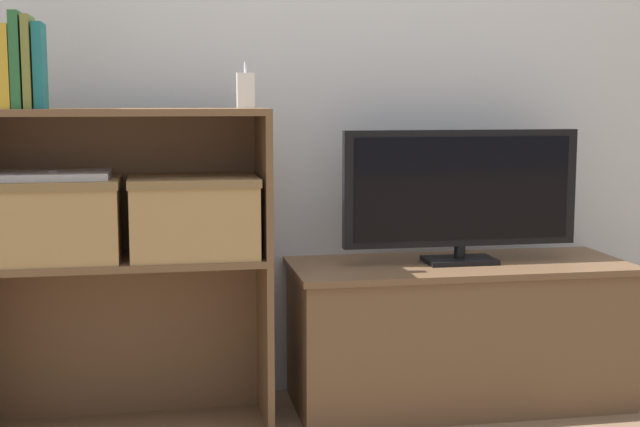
% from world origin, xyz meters
% --- Properties ---
extents(wall_back, '(10.00, 0.05, 2.40)m').
position_xyz_m(wall_back, '(0.00, 0.44, 1.20)').
color(wall_back, silver).
rests_on(wall_back, ground_plane).
extents(tv_stand, '(1.07, 0.43, 0.46)m').
position_xyz_m(tv_stand, '(0.46, 0.20, 0.23)').
color(tv_stand, brown).
rests_on(tv_stand, ground_plane).
extents(tv, '(0.75, 0.14, 0.42)m').
position_xyz_m(tv, '(0.46, 0.20, 0.68)').
color(tv, black).
rests_on(tv, tv_stand).
extents(bookshelf_lower_tier, '(0.82, 0.31, 0.52)m').
position_xyz_m(bookshelf_lower_tier, '(-0.57, 0.21, 0.32)').
color(bookshelf_lower_tier, brown).
rests_on(bookshelf_lower_tier, ground_plane).
extents(bookshelf_upper_tier, '(0.82, 0.31, 0.43)m').
position_xyz_m(bookshelf_upper_tier, '(-0.57, 0.21, 0.79)').
color(bookshelf_upper_tier, brown).
rests_on(bookshelf_upper_tier, bookshelf_lower_tier).
extents(book_mustard, '(0.03, 0.16, 0.22)m').
position_xyz_m(book_mustard, '(-0.87, 0.10, 1.06)').
color(book_mustard, gold).
rests_on(book_mustard, bookshelf_upper_tier).
extents(book_forest, '(0.03, 0.15, 0.26)m').
position_xyz_m(book_forest, '(-0.84, 0.10, 1.07)').
color(book_forest, '#286638').
rests_on(book_forest, bookshelf_upper_tier).
extents(book_olive, '(0.02, 0.15, 0.25)m').
position_xyz_m(book_olive, '(-0.81, 0.10, 1.07)').
color(book_olive, olive).
rests_on(book_olive, bookshelf_upper_tier).
extents(book_teal, '(0.03, 0.12, 0.23)m').
position_xyz_m(book_teal, '(-0.78, 0.10, 1.06)').
color(book_teal, '#1E7075').
rests_on(book_teal, bookshelf_upper_tier).
extents(baby_monitor, '(0.05, 0.04, 0.13)m').
position_xyz_m(baby_monitor, '(-0.22, 0.15, 1.00)').
color(baby_monitor, white).
rests_on(baby_monitor, bookshelf_upper_tier).
extents(storage_basket_left, '(0.37, 0.28, 0.23)m').
position_xyz_m(storage_basket_left, '(-0.77, 0.14, 0.64)').
color(storage_basket_left, tan).
rests_on(storage_basket_left, bookshelf_lower_tier).
extents(storage_basket_right, '(0.37, 0.28, 0.23)m').
position_xyz_m(storage_basket_right, '(-0.38, 0.14, 0.64)').
color(storage_basket_right, tan).
rests_on(storage_basket_right, bookshelf_lower_tier).
extents(laptop, '(0.32, 0.22, 0.02)m').
position_xyz_m(laptop, '(-0.77, 0.14, 0.76)').
color(laptop, '#BCBCC1').
rests_on(laptop, storage_basket_left).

